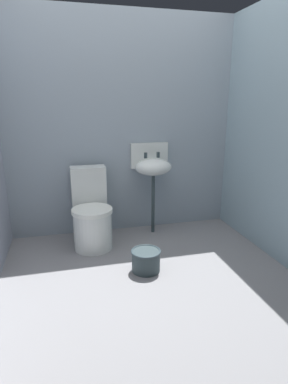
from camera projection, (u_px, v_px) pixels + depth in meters
ground_plane at (153, 290)px, 2.59m from camera, size 2.86×2.89×0.08m
wall_back at (122, 127)px, 3.47m from camera, size 2.86×0.10×2.33m
toilet_near_wall at (92, 215)px, 3.23m from camera, size 0.40×0.59×0.78m
sink at (153, 166)px, 3.45m from camera, size 0.42×0.35×0.99m
bucket at (145, 260)px, 2.78m from camera, size 0.26×0.26×0.19m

